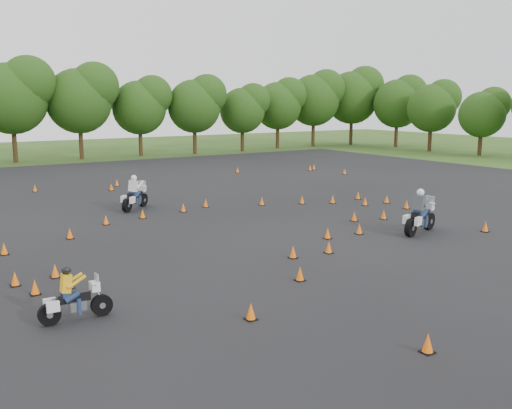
{
  "coord_description": "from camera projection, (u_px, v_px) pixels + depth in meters",
  "views": [
    {
      "loc": [
        -13.76,
        -17.19,
        5.82
      ],
      "look_at": [
        0.0,
        4.0,
        1.2
      ],
      "focal_mm": 40.0,
      "sensor_mm": 36.0,
      "label": 1
    }
  ],
  "objects": [
    {
      "name": "ground",
      "position": [
        311.0,
        249.0,
        22.6
      ],
      "size": [
        140.0,
        140.0,
        0.0
      ],
      "primitive_type": "plane",
      "color": "#2D5119",
      "rests_on": "ground"
    },
    {
      "name": "asphalt_pad",
      "position": [
        234.0,
        223.0,
        27.55
      ],
      "size": [
        62.0,
        62.0,
        0.0
      ],
      "primitive_type": "plane",
      "color": "black",
      "rests_on": "ground"
    },
    {
      "name": "treeline",
      "position": [
        94.0,
        114.0,
        51.7
      ],
      "size": [
        87.06,
        32.69,
        10.77
      ],
      "color": "#224213",
      "rests_on": "ground"
    },
    {
      "name": "traffic_cones",
      "position": [
        232.0,
        219.0,
        27.24
      ],
      "size": [
        36.66,
        33.44,
        0.45
      ],
      "color": "#FD660A",
      "rests_on": "asphalt_pad"
    },
    {
      "name": "rider_grey",
      "position": [
        421.0,
        211.0,
        25.22
      ],
      "size": [
        2.74,
        1.49,
        2.02
      ],
      "primitive_type": null,
      "rotation": [
        0.0,
        0.0,
        0.28
      ],
      "color": "#404348",
      "rests_on": "ground"
    },
    {
      "name": "rider_yellow",
      "position": [
        75.0,
        293.0,
        15.15
      ],
      "size": [
        1.99,
        0.67,
        1.52
      ],
      "primitive_type": null,
      "rotation": [
        0.0,
        0.0,
        -0.03
      ],
      "color": "#EDAB15",
      "rests_on": "ground"
    },
    {
      "name": "rider_white",
      "position": [
        134.0,
        192.0,
        30.75
      ],
      "size": [
        2.38,
        2.15,
        1.9
      ],
      "primitive_type": null,
      "rotation": [
        0.0,
        0.0,
        0.69
      ],
      "color": "silver",
      "rests_on": "ground"
    }
  ]
}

